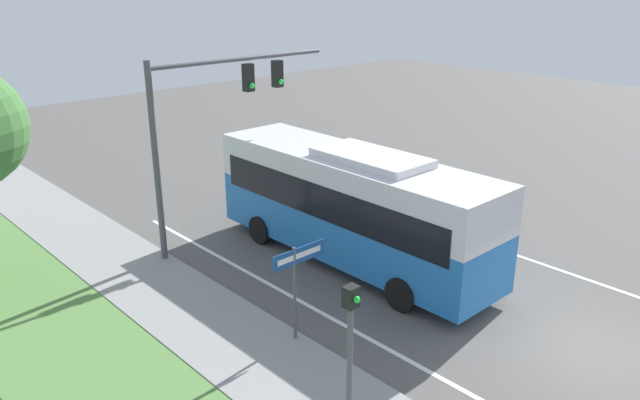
{
  "coord_description": "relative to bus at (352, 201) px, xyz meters",
  "views": [
    {
      "loc": [
        -13.75,
        -5.05,
        8.64
      ],
      "look_at": [
        -1.09,
        8.56,
        1.91
      ],
      "focal_mm": 35.0,
      "sensor_mm": 36.0,
      "label": 1
    }
  ],
  "objects": [
    {
      "name": "ground_plane",
      "position": [
        0.67,
        -7.55,
        -2.03
      ],
      "size": [
        80.0,
        80.0,
        0.0
      ],
      "primitive_type": "plane",
      "color": "#565451"
    },
    {
      "name": "bus",
      "position": [
        0.0,
        0.0,
        0.0
      ],
      "size": [
        2.74,
        10.02,
        3.72
      ],
      "color": "#236BB7",
      "rests_on": "ground_plane"
    },
    {
      "name": "signal_gantry",
      "position": [
        -2.3,
        4.04,
        2.54
      ],
      "size": [
        6.79,
        0.41,
        6.34
      ],
      "color": "#4C4C51",
      "rests_on": "ground_plane"
    },
    {
      "name": "pedestrian_signal",
      "position": [
        -5.5,
        -5.32,
        0.09
      ],
      "size": [
        0.28,
        0.34,
        3.11
      ],
      "color": "#4C4C51",
      "rests_on": "ground_plane"
    },
    {
      "name": "street_sign",
      "position": [
        -4.29,
        -2.33,
        -0.16
      ],
      "size": [
        1.59,
        0.08,
        2.58
      ],
      "color": "#4C4C51",
      "rests_on": "ground_plane"
    }
  ]
}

